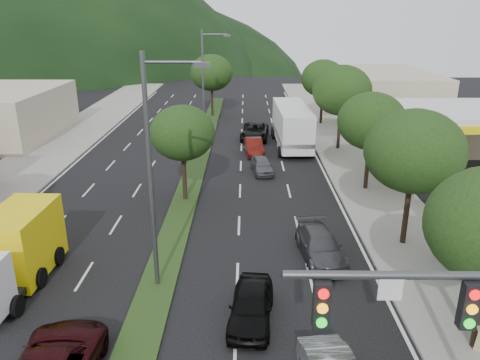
{
  "coord_description": "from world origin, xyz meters",
  "views": [
    {
      "loc": [
        3.83,
        -9.8,
        11.29
      ],
      "look_at": [
        3.56,
        14.33,
        2.7
      ],
      "focal_mm": 35.0,
      "sensor_mm": 36.0,
      "label": 1
    }
  ],
  "objects_px": {
    "streetlight_mid": "(205,81)",
    "car_queue_d": "(255,132)",
    "tree_r_c": "(372,121)",
    "streetlight_near": "(155,165)",
    "tree_r_b": "(414,151)",
    "box_truck": "(15,252)",
    "car_queue_c": "(254,146)",
    "tree_r_e": "(323,79)",
    "car_queue_e": "(262,165)",
    "motorhome": "(292,125)",
    "tree_med_near": "(182,133)",
    "car_queue_b": "(320,246)",
    "car_queue_a": "(251,305)",
    "tree_r_d": "(342,91)",
    "tree_med_far": "(211,73)"
  },
  "relations": [
    {
      "from": "car_queue_d",
      "to": "box_truck",
      "type": "xyz_separation_m",
      "value": [
        -10.95,
        -25.38,
        0.75
      ]
    },
    {
      "from": "streetlight_mid",
      "to": "tree_med_far",
      "type": "bearing_deg",
      "value": 91.07
    },
    {
      "from": "streetlight_near",
      "to": "car_queue_d",
      "type": "bearing_deg",
      "value": 79.93
    },
    {
      "from": "streetlight_mid",
      "to": "car_queue_d",
      "type": "relative_size",
      "value": 1.87
    },
    {
      "from": "tree_r_d",
      "to": "car_queue_d",
      "type": "distance_m",
      "value": 9.23
    },
    {
      "from": "tree_r_e",
      "to": "tree_med_far",
      "type": "relative_size",
      "value": 0.97
    },
    {
      "from": "car_queue_e",
      "to": "motorhome",
      "type": "relative_size",
      "value": 0.36
    },
    {
      "from": "car_queue_a",
      "to": "car_queue_d",
      "type": "height_order",
      "value": "car_queue_d"
    },
    {
      "from": "car_queue_a",
      "to": "tree_r_b",
      "type": "bearing_deg",
      "value": 44.9
    },
    {
      "from": "tree_r_c",
      "to": "tree_med_near",
      "type": "distance_m",
      "value": 12.17
    },
    {
      "from": "tree_r_e",
      "to": "box_truck",
      "type": "distance_m",
      "value": 36.79
    },
    {
      "from": "tree_r_b",
      "to": "tree_med_near",
      "type": "distance_m",
      "value": 13.43
    },
    {
      "from": "tree_r_e",
      "to": "tree_med_near",
      "type": "distance_m",
      "value": 25.06
    },
    {
      "from": "tree_r_c",
      "to": "tree_r_e",
      "type": "relative_size",
      "value": 0.97
    },
    {
      "from": "car_queue_c",
      "to": "car_queue_b",
      "type": "bearing_deg",
      "value": -86.0
    },
    {
      "from": "car_queue_b",
      "to": "box_truck",
      "type": "height_order",
      "value": "box_truck"
    },
    {
      "from": "tree_med_far",
      "to": "car_queue_c",
      "type": "height_order",
      "value": "tree_med_far"
    },
    {
      "from": "tree_r_c",
      "to": "streetlight_near",
      "type": "height_order",
      "value": "streetlight_near"
    },
    {
      "from": "tree_r_c",
      "to": "tree_r_e",
      "type": "bearing_deg",
      "value": 90.0
    },
    {
      "from": "streetlight_near",
      "to": "motorhome",
      "type": "bearing_deg",
      "value": 71.35
    },
    {
      "from": "tree_r_e",
      "to": "car_queue_d",
      "type": "xyz_separation_m",
      "value": [
        -7.25,
        -6.42,
        -4.15
      ]
    },
    {
      "from": "car_queue_c",
      "to": "streetlight_near",
      "type": "bearing_deg",
      "value": -107.25
    },
    {
      "from": "tree_r_c",
      "to": "car_queue_e",
      "type": "relative_size",
      "value": 1.86
    },
    {
      "from": "car_queue_d",
      "to": "tree_r_c",
      "type": "bearing_deg",
      "value": -56.55
    },
    {
      "from": "tree_r_c",
      "to": "tree_med_near",
      "type": "bearing_deg",
      "value": -170.54
    },
    {
      "from": "tree_r_b",
      "to": "car_queue_b",
      "type": "height_order",
      "value": "tree_r_b"
    },
    {
      "from": "tree_r_c",
      "to": "streetlight_mid",
      "type": "bearing_deg",
      "value": 132.22
    },
    {
      "from": "tree_med_near",
      "to": "box_truck",
      "type": "xyz_separation_m",
      "value": [
        -6.2,
        -9.79,
        -2.93
      ]
    },
    {
      "from": "tree_r_d",
      "to": "car_queue_e",
      "type": "distance_m",
      "value": 10.48
    },
    {
      "from": "streetlight_near",
      "to": "car_queue_d",
      "type": "xyz_separation_m",
      "value": [
        4.54,
        25.58,
        -4.84
      ]
    },
    {
      "from": "tree_med_near",
      "to": "car_queue_a",
      "type": "bearing_deg",
      "value": -71.8
    },
    {
      "from": "box_truck",
      "to": "motorhome",
      "type": "height_order",
      "value": "motorhome"
    },
    {
      "from": "car_queue_d",
      "to": "tree_med_far",
      "type": "bearing_deg",
      "value": 119.88
    },
    {
      "from": "tree_med_near",
      "to": "streetlight_near",
      "type": "relative_size",
      "value": 0.6
    },
    {
      "from": "tree_r_d",
      "to": "box_truck",
      "type": "xyz_separation_m",
      "value": [
        -18.2,
        -21.79,
        -3.69
      ]
    },
    {
      "from": "tree_med_far",
      "to": "motorhome",
      "type": "height_order",
      "value": "tree_med_far"
    },
    {
      "from": "tree_med_near",
      "to": "car_queue_e",
      "type": "distance_m",
      "value": 8.48
    },
    {
      "from": "tree_med_far",
      "to": "tree_r_c",
      "type": "bearing_deg",
      "value": -63.43
    },
    {
      "from": "tree_r_e",
      "to": "car_queue_b",
      "type": "bearing_deg",
      "value": -98.67
    },
    {
      "from": "tree_r_d",
      "to": "car_queue_d",
      "type": "xyz_separation_m",
      "value": [
        -7.25,
        3.58,
        -4.44
      ]
    },
    {
      "from": "tree_med_far",
      "to": "car_queue_e",
      "type": "relative_size",
      "value": 2.0
    },
    {
      "from": "tree_r_e",
      "to": "car_queue_d",
      "type": "distance_m",
      "value": 10.53
    },
    {
      "from": "car_queue_a",
      "to": "car_queue_d",
      "type": "distance_m",
      "value": 28.02
    },
    {
      "from": "tree_r_d",
      "to": "tree_r_e",
      "type": "xyz_separation_m",
      "value": [
        0.0,
        10.0,
        -0.29
      ]
    },
    {
      "from": "tree_r_b",
      "to": "box_truck",
      "type": "height_order",
      "value": "tree_r_b"
    },
    {
      "from": "tree_r_b",
      "to": "motorhome",
      "type": "relative_size",
      "value": 0.73
    },
    {
      "from": "tree_r_b",
      "to": "tree_r_e",
      "type": "bearing_deg",
      "value": 90.0
    },
    {
      "from": "tree_r_e",
      "to": "car_queue_d",
      "type": "relative_size",
      "value": 1.26
    },
    {
      "from": "tree_med_near",
      "to": "streetlight_near",
      "type": "height_order",
      "value": "streetlight_near"
    },
    {
      "from": "car_queue_b",
      "to": "car_queue_e",
      "type": "xyz_separation_m",
      "value": [
        -2.41,
        13.02,
        -0.07
      ]
    }
  ]
}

